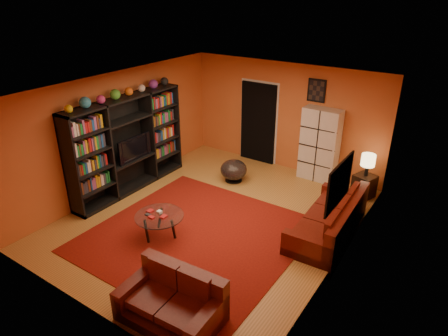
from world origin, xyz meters
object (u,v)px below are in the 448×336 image
Objects in this scene: tv at (132,147)px; table_lamp at (368,161)px; sofa at (332,220)px; loveseat at (174,300)px; side_table at (364,186)px; entertainment_unit at (128,145)px; coffee_table at (159,218)px; storage_cabinet at (320,145)px; bowl_chair at (234,170)px.

table_lamp is (4.43, 2.48, -0.14)m from tv.
tv is 0.41× the size of sofa.
loveseat is 5.09m from side_table.
sofa reaches higher than side_table.
entertainment_unit is at bearing -150.46° from table_lamp.
tv is 1.03× the size of coffee_table.
sofa is at bearing 35.71° from coffee_table.
entertainment_unit is 5.15m from table_lamp.
entertainment_unit reaches higher than sofa.
coffee_table is (-2.57, -1.84, 0.12)m from sofa.
entertainment_unit is 1.35× the size of sofa.
table_lamp is (1.18, -0.26, -0.01)m from storage_cabinet.
side_table is (4.43, 2.48, -0.73)m from tv.
storage_cabinet reaches higher than table_lamp.
loveseat is (-1.09, -3.18, 0.00)m from sofa.
loveseat is 2.95× the size of table_lamp.
entertainment_unit reaches higher than storage_cabinet.
storage_cabinet is (3.25, 2.75, -0.12)m from tv.
storage_cabinet is (-0.02, 5.22, 0.57)m from loveseat.
sofa is 1.78m from side_table.
tv is 1.83× the size of side_table.
bowl_chair is at bearing -160.88° from table_lamp.
tv reaches higher than coffee_table.
coffee_table is 4.17m from storage_cabinet.
table_lamp is at bearing 54.02° from coffee_table.
sofa is at bearing -80.83° from tv.
entertainment_unit is 6.00× the size of side_table.
tv is 4.25m from storage_cabinet.
tv is at bearing -150.71° from side_table.
storage_cabinet is (3.30, 2.80, -0.19)m from entertainment_unit.
bowl_chair is (1.68, 1.53, -0.71)m from tv.
coffee_table is (1.80, -1.14, -0.58)m from tv.
coffee_table is at bearing -122.37° from tv.
side_table reaches higher than coffee_table.
side_table is at bearing 90.00° from table_lamp.
storage_cabinet is (1.45, 3.89, 0.46)m from coffee_table.
coffee_table is at bearing -125.98° from side_table.
tv is 2.38m from bowl_chair.
loveseat is at bearing -111.15° from sofa.
sofa is at bearing -59.81° from storage_cabinet.
entertainment_unit is at bearing -138.13° from storage_cabinet.
tv is 5.08m from table_lamp.
entertainment_unit is 4.33m from storage_cabinet.
side_table is at bearing 19.12° from bowl_chair.
storage_cabinet reaches higher than tv.
loveseat is at bearing -42.22° from coffee_table.
storage_cabinet reaches higher than coffee_table.
entertainment_unit reaches higher than tv.
table_lamp is (1.16, 4.96, 0.56)m from loveseat.
loveseat is 2.87× the size of side_table.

